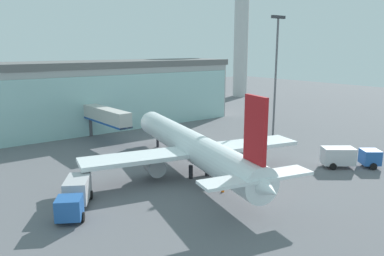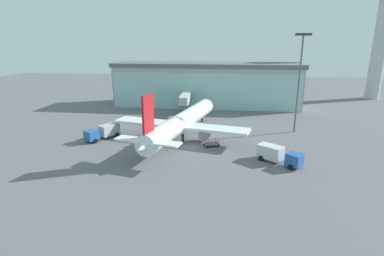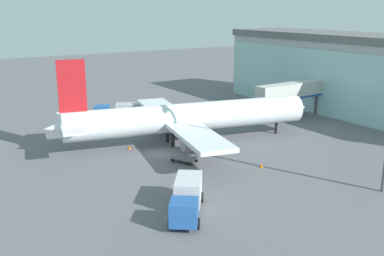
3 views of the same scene
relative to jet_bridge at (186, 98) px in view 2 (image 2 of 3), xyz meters
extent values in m
plane|color=slate|center=(4.50, -26.13, -4.35)|extent=(240.00, 240.00, 0.00)
cube|color=#A4A4A4|center=(4.50, 11.81, 1.48)|extent=(54.77, 12.67, 11.66)
cube|color=#9FCBC9|center=(4.52, 5.42, 0.90)|extent=(53.63, 0.48, 10.50)
cube|color=#606060|center=(4.50, 11.81, 7.91)|extent=(55.86, 12.93, 1.20)
cube|color=beige|center=(0.00, -0.10, 0.17)|extent=(2.88, 14.87, 2.40)
cube|color=#194799|center=(0.00, -0.10, -0.88)|extent=(2.92, 14.87, 0.30)
cylinder|color=#4C4C51|center=(-0.25, 5.44, -2.69)|extent=(0.70, 0.70, 3.32)
cylinder|color=#BEBEBE|center=(60.09, 30.17, 12.55)|extent=(4.49, 4.49, 33.80)
cylinder|color=#59595E|center=(25.95, -14.00, 5.73)|extent=(0.36, 0.36, 20.16)
cube|color=#333338|center=(25.95, -14.00, 16.07)|extent=(3.20, 0.40, 0.50)
cylinder|color=white|center=(2.38, -21.01, -0.94)|extent=(10.47, 31.69, 3.62)
cone|color=white|center=(5.85, -5.56, -0.94)|extent=(4.19, 3.72, 3.62)
cone|color=white|center=(-1.09, -36.46, -0.94)|extent=(4.05, 4.62, 3.25)
cube|color=white|center=(2.03, -22.56, -1.30)|extent=(27.92, 10.17, 0.50)
cube|color=white|center=(-0.87, -35.49, -0.40)|extent=(11.26, 4.75, 0.30)
cube|color=red|center=(-0.76, -35.00, 3.90)|extent=(1.05, 3.20, 6.07)
cylinder|color=gray|center=(-2.99, -20.92, -2.65)|extent=(2.75, 3.58, 2.10)
cylinder|color=gray|center=(7.27, -23.22, -2.65)|extent=(2.75, 3.58, 2.10)
cylinder|color=black|center=(0.76, -23.30, -3.55)|extent=(0.50, 0.50, 1.60)
cylinder|color=black|center=(2.87, -23.77, -3.55)|extent=(0.50, 0.50, 1.60)
cylinder|color=black|center=(5.20, -8.49, -3.55)|extent=(0.40, 0.40, 1.60)
cube|color=#2659A5|center=(-14.85, -26.16, -2.95)|extent=(3.00, 3.00, 1.90)
cube|color=#B2B2B7|center=(-12.76, -22.52, -2.80)|extent=(3.90, 4.56, 2.20)
cylinder|color=black|center=(-13.89, -26.71, -3.90)|extent=(0.71, 0.93, 0.90)
cylinder|color=black|center=(-15.80, -25.61, -3.90)|extent=(0.71, 0.93, 0.90)
cylinder|color=black|center=(-11.30, -22.20, -3.90)|extent=(0.71, 0.93, 0.90)
cylinder|color=black|center=(-13.21, -21.10, -3.90)|extent=(0.71, 0.93, 0.90)
cube|color=#2659A5|center=(22.12, -33.88, -2.95)|extent=(3.08, 3.08, 1.90)
cube|color=silver|center=(18.75, -31.37, -2.80)|extent=(4.52, 4.16, 2.20)
cylinder|color=black|center=(22.78, -33.00, -3.90)|extent=(0.90, 0.78, 0.90)
cylinder|color=black|center=(21.46, -34.76, -3.90)|extent=(0.90, 0.78, 0.90)
cylinder|color=black|center=(18.61, -29.89, -3.90)|extent=(0.90, 0.78, 0.90)
cylinder|color=black|center=(17.29, -31.65, -3.90)|extent=(0.90, 0.78, 0.90)
cube|color=slate|center=(8.65, -25.60, -3.83)|extent=(3.21, 2.62, 0.16)
cylinder|color=black|center=(7.94, -26.73, -4.13)|extent=(0.45, 0.29, 0.44)
cylinder|color=slate|center=(7.94, -26.73, -3.30)|extent=(0.08, 0.08, 0.90)
cylinder|color=black|center=(7.34, -25.42, -4.13)|extent=(0.45, 0.29, 0.44)
cylinder|color=slate|center=(7.34, -25.42, -3.30)|extent=(0.08, 0.08, 0.90)
cylinder|color=black|center=(9.97, -25.79, -4.13)|extent=(0.45, 0.29, 0.44)
cylinder|color=slate|center=(9.97, -25.79, -3.30)|extent=(0.08, 0.08, 0.90)
cylinder|color=black|center=(9.37, -24.48, -4.13)|extent=(0.45, 0.29, 0.44)
cylinder|color=slate|center=(9.37, -24.48, -3.30)|extent=(0.08, 0.08, 0.90)
cone|color=orange|center=(0.97, -28.87, -4.07)|extent=(0.36, 0.36, 0.55)
cone|color=orange|center=(14.69, -19.38, -4.07)|extent=(0.36, 0.36, 0.55)
camera|label=1|loc=(-24.63, -57.62, 11.01)|focal=35.00mm
camera|label=2|loc=(11.86, -78.94, 14.87)|focal=28.00mm
camera|label=3|loc=(49.80, -50.72, 12.63)|focal=42.00mm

